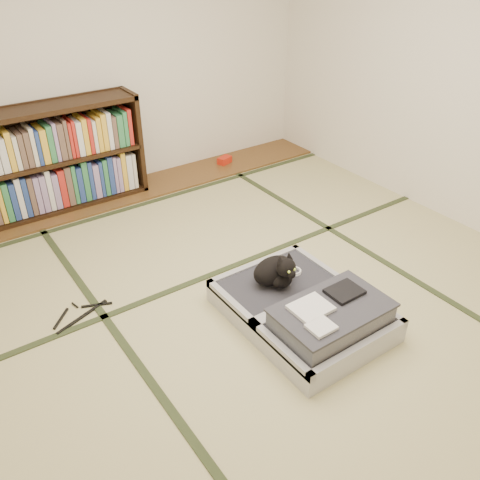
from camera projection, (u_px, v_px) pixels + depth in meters
floor at (263, 294)px, 3.53m from camera, size 4.50×4.50×0.00m
wood_strip at (139, 189)px, 4.92m from camera, size 4.00×0.50×0.02m
red_item at (225, 160)px, 5.41m from camera, size 0.17×0.13×0.07m
room_shell at (269, 82)px, 2.76m from camera, size 4.50×4.50×4.50m
tatami_borders at (224, 261)px, 3.87m from camera, size 4.00×4.50×0.01m
bookcase at (59, 160)px, 4.41m from camera, size 1.47×0.34×0.94m
suitcase at (307, 311)px, 3.21m from camera, size 0.79×1.05×0.31m
cat at (277, 271)px, 3.33m from camera, size 0.35×0.35×0.28m
cable_coil at (294, 271)px, 3.49m from camera, size 0.11×0.11×0.03m
hanger at (81, 314)px, 3.34m from camera, size 0.42×0.26×0.01m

